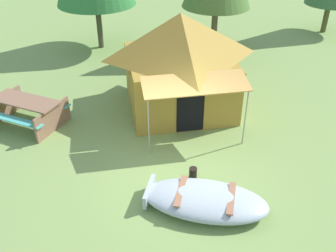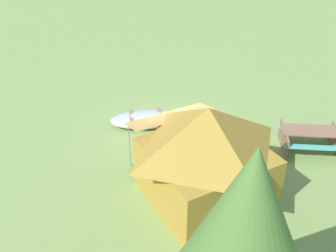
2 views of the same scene
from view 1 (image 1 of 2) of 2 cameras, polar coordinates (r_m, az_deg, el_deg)
name	(u,v)px [view 1 (image 1 of 2)]	position (r m, az deg, el deg)	size (l,w,h in m)	color
ground_plane	(179,174)	(9.24, 1.73, -7.16)	(80.00, 80.00, 0.00)	#7B9950
beached_rowboat	(205,200)	(8.30, 5.48, -10.92)	(2.86, 1.75, 0.42)	#A2AFB8
canvas_cabin_tent	(180,61)	(11.32, 1.77, 9.70)	(3.82, 4.50, 2.91)	#A47F2F
picnic_table	(27,109)	(11.56, -20.31, 2.44)	(2.37, 2.08, 0.77)	#89634B
cooler_box	(181,118)	(11.01, 2.00, 1.16)	(0.53, 0.32, 0.35)	silver
fuel_can	(193,173)	(9.05, 3.75, -7.05)	(0.19, 0.19, 0.29)	black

